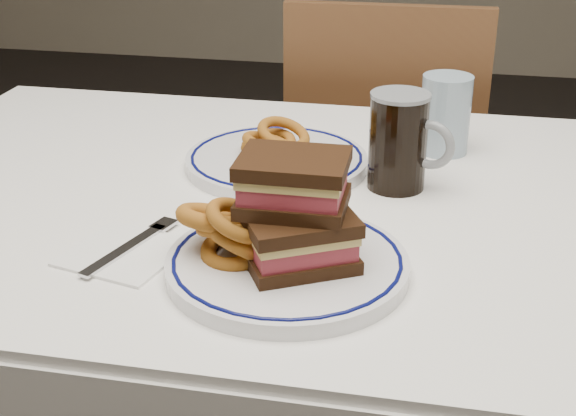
% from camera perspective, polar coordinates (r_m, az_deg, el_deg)
% --- Properties ---
extents(dining_table, '(1.27, 0.87, 0.75)m').
position_cam_1_polar(dining_table, '(1.20, -1.04, -3.57)').
color(dining_table, white).
rests_on(dining_table, floor).
extents(chair_far, '(0.43, 0.43, 0.91)m').
position_cam_1_polar(chair_far, '(1.88, 6.79, 2.25)').
color(chair_far, '#4D2918').
rests_on(chair_far, floor).
extents(main_plate, '(0.29, 0.29, 0.02)m').
position_cam_1_polar(main_plate, '(0.94, -0.06, -4.00)').
color(main_plate, white).
rests_on(main_plate, dining_table).
extents(reuben_sandwich, '(0.15, 0.14, 0.13)m').
position_cam_1_polar(reuben_sandwich, '(0.91, 0.59, -0.21)').
color(reuben_sandwich, black).
rests_on(reuben_sandwich, main_plate).
extents(onion_rings_main, '(0.13, 0.11, 0.10)m').
position_cam_1_polar(onion_rings_main, '(0.94, -4.14, -1.69)').
color(onion_rings_main, brown).
rests_on(onion_rings_main, main_plate).
extents(ketchup_ramekin, '(0.06, 0.06, 0.04)m').
position_cam_1_polar(ketchup_ramekin, '(1.02, -0.83, 0.20)').
color(ketchup_ramekin, silver).
rests_on(ketchup_ramekin, main_plate).
extents(beer_mug, '(0.12, 0.09, 0.14)m').
position_cam_1_polar(beer_mug, '(1.16, 7.97, 4.77)').
color(beer_mug, black).
rests_on(beer_mug, dining_table).
extents(water_glass, '(0.08, 0.08, 0.13)m').
position_cam_1_polar(water_glass, '(1.31, 11.12, 6.56)').
color(water_glass, '#97B0C4').
rests_on(water_glass, dining_table).
extents(far_plate, '(0.28, 0.28, 0.02)m').
position_cam_1_polar(far_plate, '(1.24, -0.81, 3.40)').
color(far_plate, white).
rests_on(far_plate, dining_table).
extents(onion_rings_far, '(0.12, 0.11, 0.07)m').
position_cam_1_polar(onion_rings_far, '(1.25, -1.07, 4.84)').
color(onion_rings_far, brown).
rests_on(onion_rings_far, far_plate).
extents(napkin_fork, '(0.16, 0.17, 0.01)m').
position_cam_1_polar(napkin_fork, '(1.01, -11.43, -3.01)').
color(napkin_fork, white).
rests_on(napkin_fork, dining_table).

